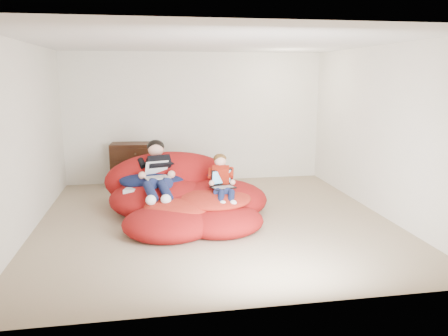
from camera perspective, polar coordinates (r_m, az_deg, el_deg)
The scene contains 9 objects.
room_shell at distance 6.34m, azimuth -1.23°, elevation -4.90°, with size 5.10×5.10×2.77m.
dresser at distance 8.42m, azimuth -11.40°, elevation 0.45°, with size 0.95×0.55×0.82m.
beanbag_pile at distance 6.64m, azimuth -5.29°, elevation -3.75°, with size 2.49×2.41×0.94m.
cream_pillow at distance 7.36m, azimuth -10.50°, elevation 0.50°, with size 0.44×0.28×0.28m, color beige.
older_boy at distance 6.67m, azimuth -8.79°, elevation -0.13°, with size 0.47×1.35×0.73m.
younger_boy at distance 6.28m, azimuth -0.25°, elevation -1.41°, with size 0.32×0.82×0.62m.
laptop_white at distance 6.56m, azimuth -8.76°, elevation -0.67°, with size 0.40×0.44×0.23m.
laptop_black at distance 6.27m, azimuth -0.22°, elevation -1.93°, with size 0.38×0.35×0.24m.
power_adapter at distance 6.49m, azimuth -12.16°, elevation -2.93°, with size 0.16×0.16×0.06m, color silver.
Camera 1 is at (-0.89, -6.00, 2.06)m, focal length 35.00 mm.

